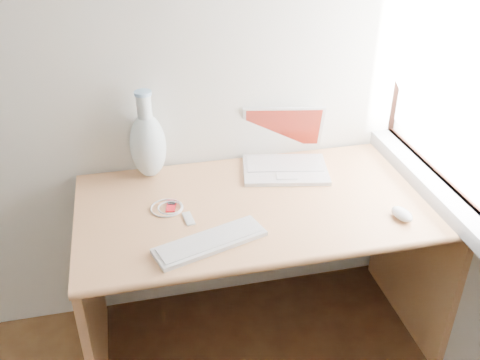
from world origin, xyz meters
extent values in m
cube|color=white|center=(1.75, 1.30, 1.32)|extent=(0.01, 0.90, 1.00)
cube|color=gray|center=(1.69, 1.30, 0.79)|extent=(0.10, 0.96, 0.06)
cube|color=white|center=(1.67, 1.30, 1.35)|extent=(0.02, 0.84, 0.92)
cube|color=tan|center=(1.03, 1.38, 0.75)|extent=(1.44, 0.72, 0.03)
cube|color=tan|center=(0.33, 1.38, 0.36)|extent=(0.03, 0.68, 0.73)
cube|color=tan|center=(1.73, 1.38, 0.36)|extent=(0.03, 0.68, 0.73)
cube|color=tan|center=(1.03, 1.72, 0.48)|extent=(1.38, 0.03, 0.49)
cube|color=white|center=(1.18, 1.58, 0.77)|extent=(0.39, 0.31, 0.02)
cube|color=white|center=(1.18, 1.58, 0.78)|extent=(0.34, 0.19, 0.00)
cube|color=white|center=(1.18, 1.70, 0.89)|extent=(0.36, 0.16, 0.22)
cube|color=maroon|center=(1.18, 1.70, 0.89)|extent=(0.33, 0.13, 0.20)
cube|color=white|center=(0.78, 1.16, 0.77)|extent=(0.41, 0.23, 0.02)
cube|color=white|center=(0.78, 1.16, 0.78)|extent=(0.38, 0.20, 0.00)
ellipsoid|color=white|center=(1.50, 1.16, 0.78)|extent=(0.08, 0.11, 0.04)
cube|color=#AB0B14|center=(0.67, 1.42, 0.76)|extent=(0.05, 0.08, 0.01)
cube|color=black|center=(0.67, 1.42, 0.77)|extent=(0.03, 0.03, 0.00)
torus|color=white|center=(0.65, 1.41, 0.76)|extent=(0.16, 0.16, 0.01)
cube|color=white|center=(0.73, 1.32, 0.76)|extent=(0.04, 0.09, 0.01)
ellipsoid|color=white|center=(0.62, 1.67, 0.90)|extent=(0.15, 0.15, 0.28)
cylinder|color=white|center=(0.62, 1.67, 1.07)|extent=(0.06, 0.06, 0.11)
cylinder|color=#9CCFFB|center=(0.62, 1.67, 1.13)|extent=(0.07, 0.07, 0.01)
camera|label=1|loc=(0.56, -0.29, 1.90)|focal=40.00mm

